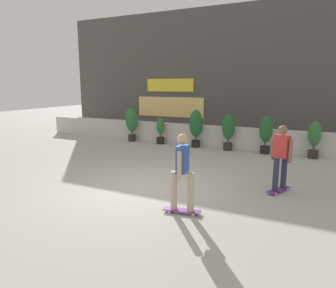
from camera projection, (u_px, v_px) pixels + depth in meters
The scene contains 11 objects.
ground_plane at pixel (143, 187), 8.17m from camera, with size 48.00×48.00×0.00m, color #B2AFA8.
planter_wall at pixel (214, 136), 13.36m from camera, with size 18.00×0.40×0.90m, color beige.
building_backdrop at pixel (239, 73), 16.35m from camera, with size 20.00×2.08×6.50m.
potted_plant_0 at pixel (132, 122), 14.58m from camera, with size 0.55×0.55×1.57m.
potted_plant_1 at pixel (160, 130), 13.97m from camera, with size 0.36×0.36×1.18m.
potted_plant_2 at pixel (196, 125), 13.17m from camera, with size 0.56×0.56×1.60m.
potted_plant_3 at pixel (228, 129), 12.57m from camera, with size 0.51×0.51×1.50m.
potted_plant_4 at pixel (266, 132), 11.93m from camera, with size 0.50×0.50×1.47m.
potted_plant_5 at pixel (314, 138), 11.21m from camera, with size 0.44×0.44×1.35m.
skater_mid_plaza at pixel (182, 170), 6.36m from camera, with size 0.82×0.55×1.70m.
skater_far_left at pixel (281, 156), 7.62m from camera, with size 0.52×0.81×1.70m.
Camera 1 is at (4.05, -6.70, 2.68)m, focal length 33.17 mm.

